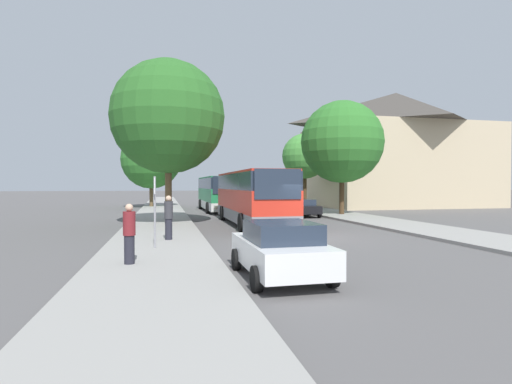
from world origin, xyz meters
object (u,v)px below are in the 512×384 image
(tree_left_far, at_px, (168,117))
(tree_right_mid, at_px, (342,142))
(parked_car_left_curb, at_px, (280,249))
(bus_middle, at_px, (217,193))
(parked_car_right_near, at_px, (303,207))
(pedestrian_waiting_far, at_px, (129,233))
(tree_left_near, at_px, (151,159))
(pedestrian_waiting_near, at_px, (169,217))
(tree_right_near, at_px, (305,156))
(bus_front, at_px, (251,197))
(bus_stop_sign, at_px, (155,204))

(tree_left_far, relative_size, tree_right_mid, 1.09)
(parked_car_left_curb, height_order, tree_right_mid, tree_right_mid)
(bus_middle, height_order, parked_car_right_near, bus_middle)
(pedestrian_waiting_far, distance_m, tree_left_near, 32.47)
(tree_left_near, bearing_deg, parked_car_right_near, -51.69)
(pedestrian_waiting_near, relative_size, tree_right_near, 0.24)
(tree_right_mid, bearing_deg, bus_middle, 138.11)
(bus_middle, relative_size, tree_left_far, 1.12)
(bus_front, height_order, pedestrian_waiting_far, bus_front)
(bus_stop_sign, bearing_deg, tree_left_near, 91.98)
(tree_left_far, height_order, tree_right_near, tree_left_far)
(bus_front, distance_m, tree_right_mid, 10.87)
(parked_car_right_near, bearing_deg, tree_right_near, -107.49)
(bus_stop_sign, xyz_separation_m, pedestrian_waiting_near, (0.52, 2.18, -0.68))
(parked_car_right_near, distance_m, tree_left_near, 19.70)
(bus_middle, height_order, tree_left_near, tree_left_near)
(tree_left_near, bearing_deg, tree_left_far, -85.41)
(bus_stop_sign, bearing_deg, parked_car_right_near, 52.73)
(bus_front, distance_m, tree_left_near, 21.74)
(bus_front, bearing_deg, pedestrian_waiting_near, -126.91)
(pedestrian_waiting_far, relative_size, tree_right_near, 0.23)
(bus_front, bearing_deg, bus_stop_sign, -122.00)
(tree_left_far, height_order, tree_right_mid, tree_left_far)
(bus_middle, xyz_separation_m, parked_car_right_near, (5.71, -7.98, -1.00))
(bus_stop_sign, bearing_deg, tree_left_far, 86.41)
(parked_car_right_near, relative_size, tree_right_near, 0.53)
(tree_right_mid, bearing_deg, bus_stop_sign, -134.78)
(parked_car_right_near, height_order, pedestrian_waiting_near, pedestrian_waiting_near)
(bus_front, height_order, tree_left_near, tree_left_near)
(bus_middle, bearing_deg, bus_stop_sign, -103.68)
(pedestrian_waiting_near, height_order, pedestrian_waiting_far, pedestrian_waiting_near)
(bus_middle, xyz_separation_m, tree_right_mid, (8.96, -8.04, 4.16))
(bus_front, distance_m, tree_left_far, 6.94)
(bus_stop_sign, distance_m, tree_left_far, 10.53)
(parked_car_left_curb, distance_m, pedestrian_waiting_near, 7.72)
(tree_left_near, relative_size, tree_right_mid, 0.92)
(bus_middle, xyz_separation_m, tree_right_near, (9.48, 1.96, 3.73))
(parked_car_right_near, bearing_deg, tree_right_mid, -177.67)
(parked_car_left_curb, relative_size, tree_left_far, 0.41)
(parked_car_left_curb, relative_size, tree_right_near, 0.52)
(tree_right_mid, bearing_deg, tree_left_near, 135.08)
(pedestrian_waiting_near, xyz_separation_m, tree_right_mid, (13.60, 12.05, 4.77))
(bus_front, xyz_separation_m, pedestrian_waiting_far, (-6.26, -11.78, -0.70))
(tree_right_near, bearing_deg, tree_right_mid, -92.96)
(parked_car_right_near, bearing_deg, tree_left_near, -48.41)
(parked_car_left_curb, relative_size, pedestrian_waiting_far, 2.27)
(pedestrian_waiting_near, distance_m, pedestrian_waiting_far, 5.19)
(parked_car_left_curb, height_order, pedestrian_waiting_near, pedestrian_waiting_near)
(pedestrian_waiting_near, bearing_deg, tree_right_near, -42.65)
(bus_middle, relative_size, parked_car_right_near, 2.70)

